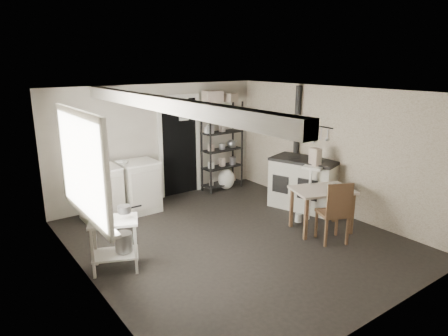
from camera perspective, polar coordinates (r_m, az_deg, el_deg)
floor at (r=6.41m, az=1.60°, el=-10.10°), size 5.00×5.00×0.00m
ceiling at (r=5.82m, az=1.77°, el=10.85°), size 5.00×5.00×0.00m
wall_back at (r=8.09m, az=-9.25°, el=3.61°), size 4.50×0.02×2.30m
wall_front at (r=4.42m, az=22.10°, el=-6.99°), size 4.50×0.02×2.30m
wall_left at (r=5.02m, az=-19.12°, el=-4.09°), size 0.02×5.00×2.30m
wall_right at (r=7.57m, az=15.29°, el=2.49°), size 0.02×5.00×2.30m
window at (r=5.12m, az=-19.81°, el=0.30°), size 0.12×1.76×1.28m
doorway at (r=8.30m, az=-6.34°, el=2.94°), size 0.96×0.10×2.08m
ceiling_beam at (r=5.19m, az=-8.90°, el=9.06°), size 0.18×5.00×0.18m
wallpaper_panel at (r=7.56m, az=15.24°, el=2.48°), size 0.01×5.00×2.30m
utensil_rail at (r=7.83m, az=11.79°, el=6.10°), size 0.06×1.20×0.44m
prep_table at (r=5.58m, az=-15.35°, el=-10.14°), size 0.75×0.66×0.72m
stockpot at (r=5.38m, az=-17.57°, el=-5.07°), size 0.34×0.34×0.28m
saucepan at (r=5.40m, az=-14.04°, el=-5.74°), size 0.19×0.19×0.09m
bucket at (r=5.59m, az=-14.14°, el=-10.20°), size 0.25×0.25×0.25m
base_cabinets at (r=7.45m, az=-14.56°, el=-3.17°), size 1.45×0.62×0.95m
mixing_bowl at (r=7.33m, az=-14.41°, el=0.58°), size 0.33×0.33×0.07m
counter_cup at (r=7.07m, az=-17.02°, el=-0.02°), size 0.17×0.17×0.10m
shelf_rack at (r=8.58m, az=-0.27°, el=3.10°), size 0.91×0.39×1.90m
shelf_jar at (r=8.33m, az=-2.41°, el=5.65°), size 0.11×0.11×0.19m
storage_box_a at (r=8.30m, az=-1.64°, el=10.09°), size 0.39×0.35×0.24m
storage_box_b at (r=8.51m, az=0.80°, el=10.08°), size 0.34×0.33×0.18m
stove at (r=7.73m, az=11.35°, el=-2.47°), size 1.02×1.37×0.96m
stovepipe at (r=7.96m, az=10.43°, el=6.59°), size 0.14×0.14×1.40m
side_ledge at (r=7.43m, az=12.78°, el=-3.34°), size 0.70×0.56×0.95m
oats_box at (r=7.20m, az=12.86°, el=0.88°), size 0.15×0.22×0.31m
work_table at (r=6.78m, az=13.72°, el=-5.65°), size 1.12×0.96×0.72m
table_cup at (r=6.68m, az=15.75°, el=-2.23°), size 0.12×0.12×0.09m
chair at (r=6.38m, az=15.26°, el=-6.06°), size 0.55×0.56×1.00m
flour_sack at (r=8.73m, az=0.34°, el=-1.51°), size 0.48×0.45×0.46m
floor_crock at (r=7.15m, az=10.57°, el=-6.99°), size 0.15×0.15×0.15m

